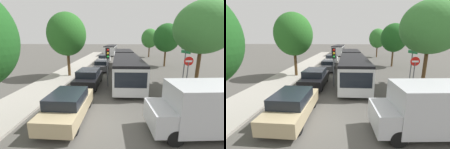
{
  "view_description": "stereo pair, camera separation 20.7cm",
  "coord_description": "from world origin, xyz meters",
  "views": [
    {
      "loc": [
        0.94,
        -6.85,
        4.21
      ],
      "look_at": [
        0.2,
        5.46,
        1.2
      ],
      "focal_mm": 24.0,
      "sensor_mm": 36.0,
      "label": 1
    },
    {
      "loc": [
        1.15,
        -6.83,
        4.21
      ],
      "look_at": [
        0.2,
        5.46,
        1.2
      ],
      "focal_mm": 24.0,
      "sensor_mm": 36.0,
      "label": 2
    }
  ],
  "objects": [
    {
      "name": "no_entry_sign",
      "position": [
        6.17,
        4.94,
        1.88
      ],
      "size": [
        0.7,
        0.08,
        2.82
      ],
      "rotation": [
        0.0,
        0.0,
        -1.57
      ],
      "color": "#56595E",
      "rests_on": "ground"
    },
    {
      "name": "queued_car_graphite",
      "position": [
        -1.62,
        12.58,
        0.69
      ],
      "size": [
        1.7,
        3.93,
        1.36
      ],
      "rotation": [
        0.0,
        0.0,
        1.56
      ],
      "color": "#47474C",
      "rests_on": "ground"
    },
    {
      "name": "tree_right_far",
      "position": [
        7.23,
        27.63,
        4.14
      ],
      "size": [
        3.64,
        3.64,
        6.24
      ],
      "color": "#51381E",
      "rests_on": "ground"
    },
    {
      "name": "traffic_light",
      "position": [
        -0.21,
        5.92,
        2.5
      ],
      "size": [
        0.37,
        0.39,
        3.4
      ],
      "rotation": [
        0.0,
        0.0,
        -1.32
      ],
      "color": "#56595E",
      "rests_on": "ground"
    },
    {
      "name": "white_van",
      "position": [
        4.91,
        -0.52,
        1.24
      ],
      "size": [
        5.16,
        2.42,
        2.31
      ],
      "rotation": [
        0.0,
        0.0,
        3.24
      ],
      "color": "#B7BABF",
      "rests_on": "ground"
    },
    {
      "name": "kerb_strip_left",
      "position": [
        -5.66,
        16.32,
        0.07
      ],
      "size": [
        3.2,
        42.64,
        0.14
      ],
      "primitive_type": "cube",
      "color": "#9E998E",
      "rests_on": "ground"
    },
    {
      "name": "tree_right_near",
      "position": [
        7.34,
        5.73,
        4.9
      ],
      "size": [
        4.52,
        4.52,
        7.06
      ],
      "color": "#51381E",
      "rests_on": "ground"
    },
    {
      "name": "ground_plane",
      "position": [
        0.0,
        0.0,
        0.0
      ],
      "size": [
        200.0,
        200.0,
        0.0
      ],
      "primitive_type": "plane",
      "color": "#4F4C47"
    },
    {
      "name": "tree_left_mid",
      "position": [
        -4.74,
        9.2,
        4.46
      ],
      "size": [
        4.03,
        4.03,
        6.82
      ],
      "color": "#51381E",
      "rests_on": "ground"
    },
    {
      "name": "tree_right_mid",
      "position": [
        7.57,
        16.17,
        4.14
      ],
      "size": [
        3.78,
        3.78,
        6.3
      ],
      "color": "#51381E",
      "rests_on": "ground"
    },
    {
      "name": "direction_sign_post",
      "position": [
        6.96,
        7.56,
        2.55
      ],
      "size": [
        0.31,
        1.39,
        3.6
      ],
      "rotation": [
        0.0,
        0.0,
        3.32
      ],
      "color": "#56595E",
      "rests_on": "ground"
    },
    {
      "name": "queued_car_white",
      "position": [
        -1.87,
        18.37,
        0.74
      ],
      "size": [
        1.83,
        4.22,
        1.46
      ],
      "rotation": [
        0.0,
        0.0,
        1.56
      ],
      "color": "white",
      "rests_on": "ground"
    },
    {
      "name": "queued_car_black",
      "position": [
        -1.88,
        5.88,
        0.78
      ],
      "size": [
        1.91,
        4.43,
        1.53
      ],
      "rotation": [
        0.0,
        0.0,
        1.56
      ],
      "color": "black",
      "rests_on": "ground"
    },
    {
      "name": "articulated_bus",
      "position": [
        1.43,
        10.82,
        1.4
      ],
      "size": [
        2.83,
        16.44,
        2.43
      ],
      "rotation": [
        0.0,
        0.0,
        -1.55
      ],
      "color": "silver",
      "rests_on": "ground"
    },
    {
      "name": "city_bus_rear",
      "position": [
        -1.7,
        32.64,
        1.37
      ],
      "size": [
        2.81,
        11.09,
        2.37
      ],
      "rotation": [
        0.0,
        0.0,
        1.54
      ],
      "color": "silver",
      "rests_on": "ground"
    },
    {
      "name": "queued_car_tan",
      "position": [
        -1.8,
        0.3,
        0.75
      ],
      "size": [
        1.85,
        4.29,
        1.49
      ],
      "rotation": [
        0.0,
        0.0,
        1.56
      ],
      "color": "tan",
      "rests_on": "ground"
    }
  ]
}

